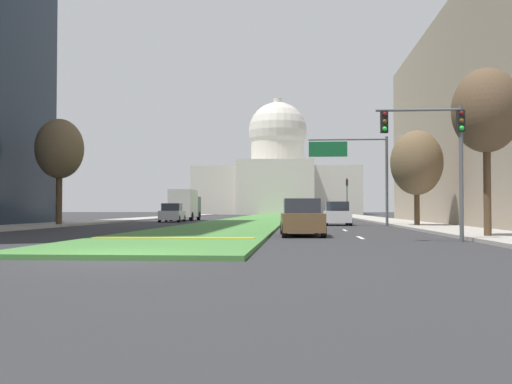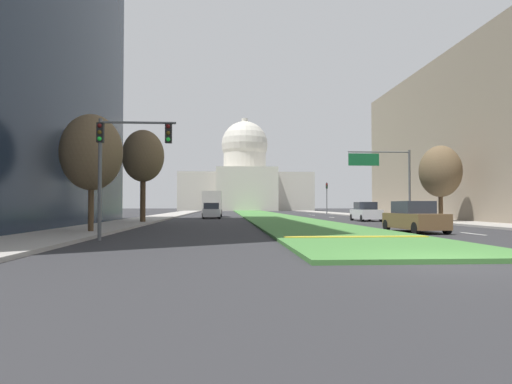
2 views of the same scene
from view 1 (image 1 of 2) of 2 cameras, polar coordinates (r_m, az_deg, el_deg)
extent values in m
plane|color=#2B2B2D|center=(73.34, 0.46, -2.60)|extent=(260.06, 260.06, 0.00)
cube|color=#427A38|center=(67.45, 0.14, -2.62)|extent=(6.86, 106.39, 0.14)
cube|color=gold|center=(22.53, -8.00, -4.42)|extent=(6.17, 0.50, 0.04)
cube|color=silver|center=(26.16, 10.07, -4.36)|extent=(0.16, 2.40, 0.01)
cube|color=silver|center=(34.73, 8.61, -3.68)|extent=(0.16, 2.40, 0.01)
cube|color=silver|center=(44.21, 7.65, -3.23)|extent=(0.16, 2.40, 0.01)
cube|color=silver|center=(57.86, 6.83, -2.85)|extent=(0.16, 2.40, 0.01)
cube|color=silver|center=(69.50, 6.38, -2.64)|extent=(0.16, 2.40, 0.01)
cube|color=silver|center=(72.40, 6.29, -2.60)|extent=(0.16, 2.40, 0.01)
cube|color=silver|center=(87.49, 5.93, -2.42)|extent=(0.16, 2.40, 0.01)
cube|color=#9E9991|center=(63.99, -12.31, -2.64)|extent=(4.00, 106.39, 0.15)
cube|color=#9E9991|center=(61.98, 12.22, -2.67)|extent=(4.00, 106.39, 0.15)
cube|color=beige|center=(132.42, 2.11, 0.05)|extent=(35.63, 22.87, 10.16)
cube|color=beige|center=(119.02, 1.88, 0.48)|extent=(15.68, 4.00, 11.18)
cylinder|color=beige|center=(132.91, 2.11, 3.58)|extent=(11.95, 11.95, 6.23)
sphere|color=beige|center=(133.51, 2.11, 5.89)|extent=(13.11, 13.11, 13.11)
cylinder|color=beige|center=(134.40, 2.11, 8.39)|extent=(1.80, 1.80, 3.00)
cylinder|color=#515456|center=(23.69, 19.25, 1.69)|extent=(0.16, 0.16, 5.20)
cube|color=black|center=(23.89, 19.21, 6.49)|extent=(0.28, 0.24, 0.84)
sphere|color=#510F0F|center=(23.80, 19.29, 7.20)|extent=(0.18, 0.18, 0.18)
sphere|color=#4C380F|center=(23.75, 19.30, 6.54)|extent=(0.18, 0.18, 0.18)
sphere|color=#1ED838|center=(23.72, 19.30, 5.87)|extent=(0.18, 0.18, 0.18)
cylinder|color=#515456|center=(23.59, 15.41, 7.66)|extent=(3.20, 0.10, 0.10)
cube|color=black|center=(23.31, 12.31, 6.64)|extent=(0.28, 0.24, 0.84)
sphere|color=#510F0F|center=(23.22, 12.36, 7.37)|extent=(0.18, 0.18, 0.18)
sphere|color=#4C380F|center=(23.17, 12.36, 6.69)|extent=(0.18, 0.18, 0.18)
sphere|color=#1ED838|center=(23.14, 12.36, 6.00)|extent=(0.18, 0.18, 0.18)
cylinder|color=#515456|center=(76.25, 8.80, -0.59)|extent=(0.16, 0.16, 5.20)
cube|color=black|center=(76.31, 8.80, 0.92)|extent=(0.28, 0.24, 0.84)
sphere|color=red|center=(76.19, 8.80, 1.13)|extent=(0.18, 0.18, 0.18)
sphere|color=#4C380F|center=(76.17, 8.81, 0.92)|extent=(0.18, 0.18, 0.18)
sphere|color=#0F4219|center=(76.16, 8.81, 0.71)|extent=(0.18, 0.18, 0.18)
cylinder|color=#515456|center=(43.63, 12.55, 1.03)|extent=(0.20, 0.20, 6.50)
cylinder|color=#515456|center=(43.56, 8.84, 5.04)|extent=(5.64, 0.12, 0.12)
cube|color=#146033|center=(43.34, 6.99, 4.14)|extent=(2.80, 0.08, 1.10)
cylinder|color=#4C3823|center=(26.08, 21.48, 0.61)|extent=(0.30, 0.30, 4.46)
ellipsoid|color=brown|center=(26.38, 21.41, 7.38)|extent=(2.81, 2.81, 3.52)
cylinder|color=#4C3823|center=(44.10, -18.53, -0.27)|extent=(0.44, 0.44, 4.47)
ellipsoid|color=brown|center=(44.29, -18.49, 4.00)|extent=(3.41, 3.41, 4.26)
cylinder|color=#4C3823|center=(41.27, 15.31, -1.03)|extent=(0.37, 0.37, 3.28)
ellipsoid|color=brown|center=(41.39, 15.29, 2.76)|extent=(3.52, 3.52, 4.40)
cube|color=brown|center=(27.39, 4.44, -2.94)|extent=(2.07, 4.70, 0.83)
cube|color=#282D38|center=(27.57, 4.42, -1.36)|extent=(1.73, 2.29, 0.68)
cylinder|color=black|center=(25.61, 6.55, -3.73)|extent=(0.25, 0.65, 0.64)
cylinder|color=black|center=(25.52, 2.76, -3.74)|extent=(0.25, 0.65, 0.64)
cylinder|color=black|center=(29.31, 5.90, -3.46)|extent=(0.25, 0.65, 0.64)
cylinder|color=black|center=(29.23, 2.59, -3.47)|extent=(0.25, 0.65, 0.64)
cube|color=silver|center=(45.07, 7.86, -2.38)|extent=(1.93, 4.28, 0.86)
cube|color=#282D38|center=(45.24, 7.84, -1.38)|extent=(1.69, 2.06, 0.71)
cylinder|color=black|center=(43.46, 9.15, -2.84)|extent=(0.22, 0.64, 0.64)
cylinder|color=black|center=(43.35, 6.84, -2.85)|extent=(0.22, 0.64, 0.64)
cylinder|color=black|center=(46.82, 8.81, -2.75)|extent=(0.22, 0.64, 0.64)
cylinder|color=black|center=(46.72, 6.66, -2.76)|extent=(0.22, 0.64, 0.64)
cube|color=silver|center=(55.97, -8.11, -2.23)|extent=(2.19, 4.76, 0.84)
cube|color=#282D38|center=(55.79, -8.14, -1.45)|extent=(1.81, 2.33, 0.69)
cylinder|color=black|center=(57.96, -8.69, -2.53)|extent=(0.26, 0.65, 0.64)
cylinder|color=black|center=(57.71, -6.99, -2.54)|extent=(0.26, 0.65, 0.64)
cylinder|color=black|center=(54.27, -9.31, -2.59)|extent=(0.26, 0.65, 0.64)
cylinder|color=black|center=(54.00, -7.50, -2.60)|extent=(0.26, 0.65, 0.64)
cube|color=#4C5156|center=(64.32, -6.51, -1.43)|extent=(2.30, 2.00, 2.20)
cube|color=silver|center=(61.18, -7.06, -1.10)|extent=(2.30, 4.40, 2.80)
cylinder|color=black|center=(64.53, -7.43, -2.32)|extent=(0.30, 0.90, 0.90)
cylinder|color=black|center=(64.14, -5.59, -2.33)|extent=(0.30, 0.90, 0.90)
cylinder|color=black|center=(60.32, -8.25, -2.37)|extent=(0.30, 0.90, 0.90)
cylinder|color=black|center=(59.91, -6.29, -2.38)|extent=(0.30, 0.90, 0.90)
camera|label=2|loc=(10.69, -70.93, 0.75)|focal=32.17mm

